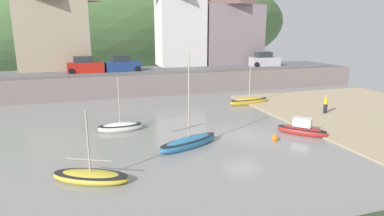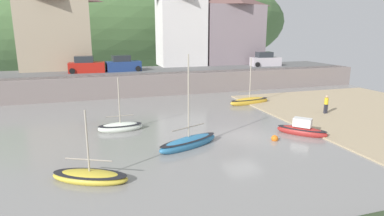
{
  "view_description": "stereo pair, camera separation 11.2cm",
  "coord_description": "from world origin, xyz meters",
  "px_view_note": "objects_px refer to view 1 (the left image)",
  "views": [
    {
      "loc": [
        -10.25,
        -19.76,
        7.28
      ],
      "look_at": [
        -2.7,
        3.41,
        1.45
      ],
      "focal_mm": 30.48,
      "sensor_mm": 36.0,
      "label": 1
    },
    {
      "loc": [
        -10.14,
        -19.79,
        7.28
      ],
      "look_at": [
        -2.7,
        3.41,
        1.45
      ],
      "focal_mm": 30.48,
      "sensor_mm": 36.0,
      "label": 2
    }
  ],
  "objects_px": {
    "waterfront_building_centre": "(180,25)",
    "sailboat_far_left": "(120,127)",
    "parked_car_end_of_row": "(264,60)",
    "church_with_spire": "(234,12)",
    "person_on_slipway": "(326,103)",
    "waterfront_building_right": "(231,28)",
    "sailboat_nearest_shore": "(91,177)",
    "sailboat_blue_trim": "(189,143)",
    "rowboat_small_beached": "(249,101)",
    "sailboat_tall_mast": "(302,130)",
    "parked_car_near_slipway": "(86,66)",
    "waterfront_building_left": "(54,27)",
    "parked_car_by_wall": "(122,65)",
    "mooring_buoy": "(275,138)"
  },
  "relations": [
    {
      "from": "waterfront_building_centre",
      "to": "sailboat_far_left",
      "type": "xyz_separation_m",
      "value": [
        -10.79,
        -21.21,
        -7.74
      ]
    },
    {
      "from": "sailboat_far_left",
      "to": "parked_car_end_of_row",
      "type": "distance_m",
      "value": 27.57
    },
    {
      "from": "church_with_spire",
      "to": "sailboat_far_left",
      "type": "height_order",
      "value": "church_with_spire"
    },
    {
      "from": "parked_car_end_of_row",
      "to": "person_on_slipway",
      "type": "bearing_deg",
      "value": -96.75
    },
    {
      "from": "waterfront_building_right",
      "to": "sailboat_nearest_shore",
      "type": "xyz_separation_m",
      "value": [
        -20.87,
        -29.25,
        -7.32
      ]
    },
    {
      "from": "person_on_slipway",
      "to": "sailboat_nearest_shore",
      "type": "bearing_deg",
      "value": -160.03
    },
    {
      "from": "sailboat_blue_trim",
      "to": "rowboat_small_beached",
      "type": "distance_m",
      "value": 13.86
    },
    {
      "from": "sailboat_far_left",
      "to": "parked_car_end_of_row",
      "type": "xyz_separation_m",
      "value": [
        21.73,
        16.71,
        2.95
      ]
    },
    {
      "from": "church_with_spire",
      "to": "sailboat_tall_mast",
      "type": "xyz_separation_m",
      "value": [
        -8.47,
        -30.18,
        -9.74
      ]
    },
    {
      "from": "sailboat_nearest_shore",
      "to": "person_on_slipway",
      "type": "bearing_deg",
      "value": 46.86
    },
    {
      "from": "sailboat_far_left",
      "to": "person_on_slipway",
      "type": "distance_m",
      "value": 17.84
    },
    {
      "from": "sailboat_nearest_shore",
      "to": "sailboat_blue_trim",
      "type": "bearing_deg",
      "value": 53.72
    },
    {
      "from": "parked_car_near_slipway",
      "to": "person_on_slipway",
      "type": "xyz_separation_m",
      "value": [
        19.95,
        -17.44,
        -2.22
      ]
    },
    {
      "from": "waterfront_building_left",
      "to": "parked_car_by_wall",
      "type": "xyz_separation_m",
      "value": [
        7.67,
        -4.5,
        -4.44
      ]
    },
    {
      "from": "waterfront_building_centre",
      "to": "sailboat_tall_mast",
      "type": "relative_size",
      "value": 3.33
    },
    {
      "from": "waterfront_building_left",
      "to": "sailboat_tall_mast",
      "type": "distance_m",
      "value": 32.5
    },
    {
      "from": "sailboat_nearest_shore",
      "to": "person_on_slipway",
      "type": "relative_size",
      "value": 2.55
    },
    {
      "from": "rowboat_small_beached",
      "to": "parked_car_near_slipway",
      "type": "height_order",
      "value": "rowboat_small_beached"
    },
    {
      "from": "rowboat_small_beached",
      "to": "parked_car_by_wall",
      "type": "distance_m",
      "value": 16.42
    },
    {
      "from": "sailboat_far_left",
      "to": "rowboat_small_beached",
      "type": "relative_size",
      "value": 0.86
    },
    {
      "from": "church_with_spire",
      "to": "sailboat_nearest_shore",
      "type": "xyz_separation_m",
      "value": [
        -23.04,
        -33.25,
        -9.86
      ]
    },
    {
      "from": "church_with_spire",
      "to": "mooring_buoy",
      "type": "xyz_separation_m",
      "value": [
        -11.02,
        -30.75,
        -9.93
      ]
    },
    {
      "from": "rowboat_small_beached",
      "to": "waterfront_building_right",
      "type": "bearing_deg",
      "value": 64.22
    },
    {
      "from": "waterfront_building_right",
      "to": "person_on_slipway",
      "type": "height_order",
      "value": "waterfront_building_right"
    },
    {
      "from": "sailboat_far_left",
      "to": "sailboat_blue_trim",
      "type": "relative_size",
      "value": 0.68
    },
    {
      "from": "church_with_spire",
      "to": "sailboat_tall_mast",
      "type": "relative_size",
      "value": 4.49
    },
    {
      "from": "sailboat_blue_trim",
      "to": "mooring_buoy",
      "type": "distance_m",
      "value": 5.96
    },
    {
      "from": "waterfront_building_left",
      "to": "church_with_spire",
      "type": "distance_m",
      "value": 26.7
    },
    {
      "from": "parked_car_near_slipway",
      "to": "parked_car_by_wall",
      "type": "distance_m",
      "value": 4.27
    },
    {
      "from": "waterfront_building_centre",
      "to": "sailboat_nearest_shore",
      "type": "distance_m",
      "value": 32.98
    },
    {
      "from": "waterfront_building_centre",
      "to": "sailboat_tall_mast",
      "type": "height_order",
      "value": "waterfront_building_centre"
    },
    {
      "from": "parked_car_near_slipway",
      "to": "parked_car_end_of_row",
      "type": "relative_size",
      "value": 0.99
    },
    {
      "from": "sailboat_tall_mast",
      "to": "parked_car_near_slipway",
      "type": "bearing_deg",
      "value": 171.5
    },
    {
      "from": "sailboat_tall_mast",
      "to": "parked_car_end_of_row",
      "type": "bearing_deg",
      "value": 114.32
    },
    {
      "from": "parked_car_by_wall",
      "to": "person_on_slipway",
      "type": "bearing_deg",
      "value": -53.5
    },
    {
      "from": "waterfront_building_centre",
      "to": "sailboat_far_left",
      "type": "relative_size",
      "value": 2.65
    },
    {
      "from": "waterfront_building_centre",
      "to": "parked_car_near_slipway",
      "type": "height_order",
      "value": "waterfront_building_centre"
    },
    {
      "from": "waterfront_building_centre",
      "to": "rowboat_small_beached",
      "type": "distance_m",
      "value": 18.06
    },
    {
      "from": "church_with_spire",
      "to": "sailboat_far_left",
      "type": "xyz_separation_m",
      "value": [
        -20.74,
        -25.21,
        -9.82
      ]
    },
    {
      "from": "sailboat_far_left",
      "to": "sailboat_tall_mast",
      "type": "height_order",
      "value": "sailboat_far_left"
    },
    {
      "from": "sailboat_nearest_shore",
      "to": "sailboat_tall_mast",
      "type": "bearing_deg",
      "value": 38.8
    },
    {
      "from": "waterfront_building_right",
      "to": "person_on_slipway",
      "type": "relative_size",
      "value": 6.26
    },
    {
      "from": "sailboat_far_left",
      "to": "parked_car_by_wall",
      "type": "relative_size",
      "value": 0.98
    },
    {
      "from": "waterfront_building_right",
      "to": "sailboat_tall_mast",
      "type": "xyz_separation_m",
      "value": [
        -6.31,
        -26.18,
        -7.21
      ]
    },
    {
      "from": "sailboat_tall_mast",
      "to": "mooring_buoy",
      "type": "height_order",
      "value": "sailboat_tall_mast"
    },
    {
      "from": "person_on_slipway",
      "to": "waterfront_building_left",
      "type": "bearing_deg",
      "value": 136.79
    },
    {
      "from": "person_on_slipway",
      "to": "rowboat_small_beached",
      "type": "bearing_deg",
      "value": 127.57
    },
    {
      "from": "parked_car_by_wall",
      "to": "mooring_buoy",
      "type": "bearing_deg",
      "value": -76.62
    },
    {
      "from": "rowboat_small_beached",
      "to": "parked_car_near_slipway",
      "type": "distance_m",
      "value": 19.58
    },
    {
      "from": "waterfront_building_centre",
      "to": "parked_car_by_wall",
      "type": "xyz_separation_m",
      "value": [
        -8.66,
        -4.5,
        -4.8
      ]
    }
  ]
}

